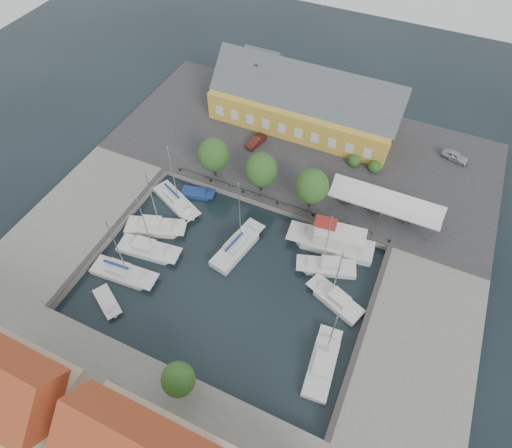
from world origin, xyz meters
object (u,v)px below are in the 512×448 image
at_px(east_boat_b, 336,300).
at_px(west_boat_a, 176,201).
at_px(west_boat_d, 123,273).
at_px(launch_sw, 108,302).
at_px(west_boat_b, 155,228).
at_px(trawler, 334,241).
at_px(east_boat_a, 327,267).
at_px(west_boat_c, 148,250).
at_px(east_boat_c, 322,365).
at_px(launch_nw, 197,194).
at_px(car_silver, 455,156).
at_px(center_sailboat, 237,248).
at_px(tent_canopy, 386,201).
at_px(warehouse, 302,102).
at_px(car_red, 256,141).

xyz_separation_m(east_boat_b, west_boat_a, (-24.49, 5.38, 0.01)).
xyz_separation_m(west_boat_d, launch_sw, (0.57, -3.84, -0.18)).
distance_m(west_boat_a, west_boat_b, 5.07).
bearing_deg(trawler, east_boat_a, -83.04).
bearing_deg(trawler, west_boat_c, -153.49).
relative_size(east_boat_c, west_boat_d, 0.92).
bearing_deg(launch_nw, east_boat_b, -19.29).
xyz_separation_m(east_boat_a, east_boat_c, (3.33, -11.59, -0.00)).
bearing_deg(launch_nw, west_boat_b, -104.47).
bearing_deg(car_silver, west_boat_c, 148.56).
bearing_deg(center_sailboat, tent_canopy, 38.91).
relative_size(warehouse, launch_sw, 5.88).
distance_m(car_silver, west_boat_d, 48.55).
xyz_separation_m(car_silver, east_boat_a, (-10.77, -24.93, -1.39)).
height_order(center_sailboat, west_boat_d, center_sailboat).
xyz_separation_m(warehouse, launch_sw, (-8.49, -38.78, -4.34)).
distance_m(car_red, launch_sw, 31.11).
relative_size(center_sailboat, west_boat_a, 1.06).
relative_size(west_boat_a, launch_sw, 2.30).
height_order(center_sailboat, launch_sw, center_sailboat).
height_order(warehouse, west_boat_d, warehouse).
distance_m(car_silver, launch_sw, 51.10).
bearing_deg(west_boat_a, west_boat_d, -88.59).
distance_m(tent_canopy, center_sailboat, 19.51).
relative_size(trawler, west_boat_a, 1.00).
xyz_separation_m(car_red, center_sailboat, (5.60, -17.89, -1.25)).
bearing_deg(west_boat_d, trawler, 33.96).
relative_size(east_boat_b, launch_sw, 2.03).
bearing_deg(warehouse, west_boat_c, -105.06).
bearing_deg(west_boat_d, east_boat_b, 16.45).
height_order(car_red, trawler, trawler).
bearing_deg(car_silver, west_boat_a, 139.01).
relative_size(west_boat_c, west_boat_d, 0.98).
height_order(car_red, launch_nw, car_red).
bearing_deg(west_boat_c, launch_sw, -91.45).
bearing_deg(car_red, east_boat_b, -31.14).
xyz_separation_m(center_sailboat, west_boat_a, (-11.00, 3.52, -0.09)).
bearing_deg(east_boat_c, west_boat_a, 152.75).
xyz_separation_m(east_boat_a, launch_sw, (-21.31, -14.82, -0.17)).
xyz_separation_m(east_boat_b, launch_nw, (-22.66, 7.93, -0.17)).
distance_m(west_boat_a, launch_nw, 3.15).
distance_m(west_boat_b, west_boat_c, 3.54).
distance_m(car_red, east_boat_b, 27.51).
distance_m(tent_canopy, launch_sw, 35.55).
relative_size(center_sailboat, west_boat_d, 1.06).
height_order(warehouse, tent_canopy, warehouse).
bearing_deg(west_boat_d, launch_nw, 84.20).
relative_size(tent_canopy, car_red, 3.75).
bearing_deg(west_boat_d, warehouse, 75.46).
height_order(east_boat_b, west_boat_a, west_boat_a).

